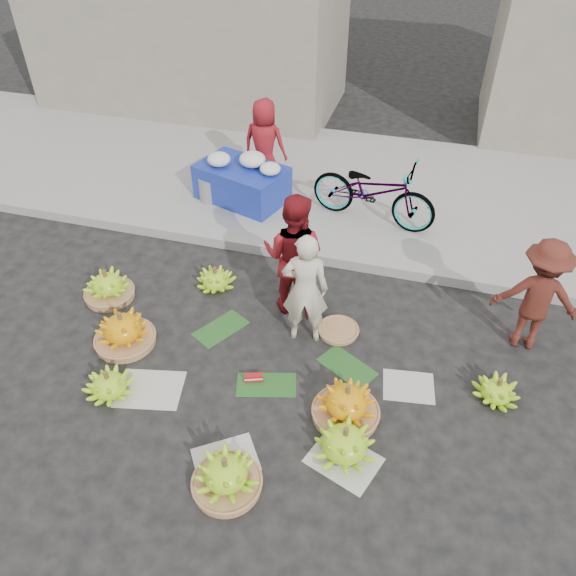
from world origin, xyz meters
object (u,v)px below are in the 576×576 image
(banana_bunch_4, at_px, (346,404))
(vendor_cream, at_px, (305,289))
(banana_bunch_0, at_px, (123,330))
(bicycle, at_px, (374,191))
(flower_table, at_px, (242,181))

(banana_bunch_4, xyz_separation_m, vendor_cream, (-0.71, 1.03, 0.52))
(banana_bunch_0, xyz_separation_m, banana_bunch_4, (2.70, -0.35, -0.00))
(banana_bunch_4, height_order, bicycle, bicycle)
(vendor_cream, bearing_deg, banana_bunch_4, 113.63)
(flower_table, bearing_deg, vendor_cream, -39.63)
(vendor_cream, relative_size, flower_table, 0.94)
(banana_bunch_4, bearing_deg, banana_bunch_0, 172.62)
(banana_bunch_0, relative_size, vendor_cream, 0.55)
(banana_bunch_0, distance_m, bicycle, 4.05)
(banana_bunch_0, relative_size, flower_table, 0.52)
(bicycle, bearing_deg, banana_bunch_0, 155.55)
(vendor_cream, height_order, bicycle, vendor_cream)
(banana_bunch_0, xyz_separation_m, vendor_cream, (2.00, 0.68, 0.52))
(vendor_cream, relative_size, bicycle, 0.76)
(vendor_cream, xyz_separation_m, flower_table, (-1.69, 2.65, -0.28))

